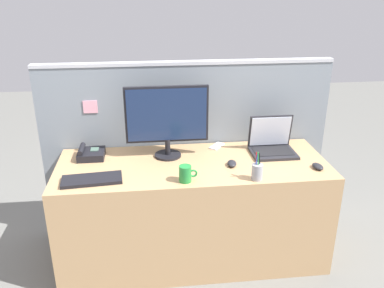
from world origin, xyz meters
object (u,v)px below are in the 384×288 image
at_px(pen_cup, 257,172).
at_px(cell_phone_white_slab, 217,146).
at_px(laptop, 272,143).
at_px(keyboard_main, 92,180).
at_px(coffee_mug, 186,174).
at_px(computer_mouse_left_hand, 318,166).
at_px(computer_mouse_right_hand, 232,163).
at_px(desktop_monitor, 167,117).
at_px(desk_phone, 90,154).

relative_size(pen_cup, cell_phone_white_slab, 1.37).
relative_size(laptop, keyboard_main, 0.85).
xyz_separation_m(cell_phone_white_slab, coffee_mug, (-0.29, -0.53, 0.05)).
relative_size(keyboard_main, computer_mouse_left_hand, 3.67).
height_order(laptop, computer_mouse_right_hand, laptop).
height_order(pen_cup, cell_phone_white_slab, pen_cup).
relative_size(laptop, computer_mouse_right_hand, 3.12).
bearing_deg(laptop, keyboard_main, -165.55).
bearing_deg(desktop_monitor, laptop, -1.26).
relative_size(desk_phone, cell_phone_white_slab, 1.33).
bearing_deg(desk_phone, pen_cup, -23.33).
bearing_deg(desktop_monitor, coffee_mug, -77.98).
xyz_separation_m(desktop_monitor, computer_mouse_right_hand, (0.42, -0.21, -0.27)).
height_order(keyboard_main, cell_phone_white_slab, keyboard_main).
distance_m(desktop_monitor, keyboard_main, 0.65).
relative_size(keyboard_main, pen_cup, 1.92).
distance_m(desk_phone, coffee_mug, 0.76).
distance_m(laptop, coffee_mug, 0.77).
bearing_deg(computer_mouse_left_hand, pen_cup, -173.49).
bearing_deg(laptop, desk_phone, 177.92).
distance_m(computer_mouse_right_hand, computer_mouse_left_hand, 0.56).
height_order(desk_phone, cell_phone_white_slab, desk_phone).
bearing_deg(cell_phone_white_slab, desktop_monitor, -123.29).
height_order(keyboard_main, computer_mouse_left_hand, computer_mouse_left_hand).
bearing_deg(coffee_mug, desktop_monitor, 102.02).
xyz_separation_m(desktop_monitor, coffee_mug, (0.09, -0.40, -0.23)).
xyz_separation_m(computer_mouse_left_hand, cell_phone_white_slab, (-0.59, 0.45, -0.01)).
height_order(desk_phone, pen_cup, pen_cup).
distance_m(desk_phone, cell_phone_white_slab, 0.92).
bearing_deg(cell_phone_white_slab, desk_phone, -135.92).
distance_m(desktop_monitor, laptop, 0.78).
height_order(computer_mouse_left_hand, cell_phone_white_slab, computer_mouse_left_hand).
bearing_deg(keyboard_main, cell_phone_white_slab, 23.15).
xyz_separation_m(desktop_monitor, cell_phone_white_slab, (0.37, 0.13, -0.28)).
bearing_deg(pen_cup, desk_phone, 156.67).
bearing_deg(desk_phone, computer_mouse_left_hand, -13.22).
xyz_separation_m(computer_mouse_right_hand, cell_phone_white_slab, (-0.04, 0.34, -0.01)).
relative_size(computer_mouse_left_hand, coffee_mug, 0.87).
bearing_deg(cell_phone_white_slab, coffee_mug, -80.47).
bearing_deg(laptop, computer_mouse_left_hand, -54.31).
bearing_deg(computer_mouse_right_hand, laptop, 39.02).
distance_m(desktop_monitor, computer_mouse_left_hand, 1.05).
distance_m(keyboard_main, computer_mouse_left_hand, 1.46).
height_order(desktop_monitor, laptop, desktop_monitor).
bearing_deg(pen_cup, cell_phone_white_slab, 105.56).
height_order(keyboard_main, pen_cup, pen_cup).
distance_m(laptop, cell_phone_white_slab, 0.40).
distance_m(laptop, keyboard_main, 1.28).
bearing_deg(keyboard_main, coffee_mug, -11.68).
bearing_deg(desktop_monitor, desk_phone, 176.78).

